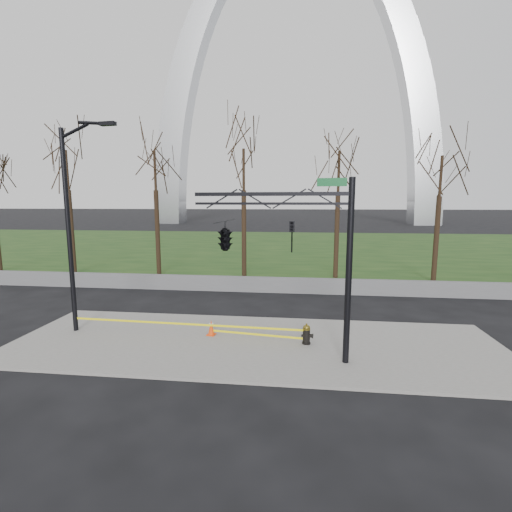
# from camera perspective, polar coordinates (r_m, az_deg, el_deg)

# --- Properties ---
(ground) EXTENTS (500.00, 500.00, 0.00)m
(ground) POSITION_cam_1_polar(r_m,az_deg,el_deg) (13.92, -0.26, -13.71)
(ground) COLOR black
(ground) RESTS_ON ground
(sidewalk) EXTENTS (18.00, 6.00, 0.10)m
(sidewalk) POSITION_cam_1_polar(r_m,az_deg,el_deg) (13.90, -0.26, -13.52)
(sidewalk) COLOR gray
(sidewalk) RESTS_ON ground
(grass_strip) EXTENTS (120.00, 40.00, 0.06)m
(grass_strip) POSITION_cam_1_polar(r_m,az_deg,el_deg) (43.14, 4.57, 1.49)
(grass_strip) COLOR #1A3C16
(grass_strip) RESTS_ON ground
(guardrail) EXTENTS (60.00, 0.30, 0.90)m
(guardrail) POSITION_cam_1_polar(r_m,az_deg,el_deg) (21.40, 2.34, -4.51)
(guardrail) COLOR #59595B
(guardrail) RESTS_ON ground
(gateway_arch) EXTENTS (66.00, 6.00, 65.00)m
(gateway_arch) POSITION_cam_1_polar(r_m,az_deg,el_deg) (91.94, 6.01, 25.66)
(gateway_arch) COLOR silver
(gateway_arch) RESTS_ON ground
(tree_row) EXTENTS (47.99, 4.00, 9.80)m
(tree_row) POSITION_cam_1_polar(r_m,az_deg,el_deg) (24.81, 5.43, 7.61)
(tree_row) COLOR black
(tree_row) RESTS_ON ground
(fire_hydrant) EXTENTS (0.48, 0.31, 0.77)m
(fire_hydrant) POSITION_cam_1_polar(r_m,az_deg,el_deg) (13.76, 7.93, -12.04)
(fire_hydrant) COLOR black
(fire_hydrant) RESTS_ON sidewalk
(traffic_cone) EXTENTS (0.36, 0.36, 0.60)m
(traffic_cone) POSITION_cam_1_polar(r_m,az_deg,el_deg) (14.60, -7.01, -11.02)
(traffic_cone) COLOR #F2450C
(traffic_cone) RESTS_ON sidewalk
(street_light) EXTENTS (2.39, 0.47, 8.21)m
(street_light) POSITION_cam_1_polar(r_m,az_deg,el_deg) (15.83, -26.73, 5.54)
(street_light) COLOR black
(street_light) RESTS_ON ground
(traffic_signal_mast) EXTENTS (5.09, 2.52, 6.00)m
(traffic_signal_mast) POSITION_cam_1_polar(r_m,az_deg,el_deg) (11.90, -1.29, 3.12)
(traffic_signal_mast) COLOR black
(traffic_signal_mast) RESTS_ON ground
(caution_tape) EXTENTS (9.26, 0.47, 0.40)m
(caution_tape) POSITION_cam_1_polar(r_m,az_deg,el_deg) (14.35, -7.90, -10.92)
(caution_tape) COLOR #FFF00D
(caution_tape) RESTS_ON ground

